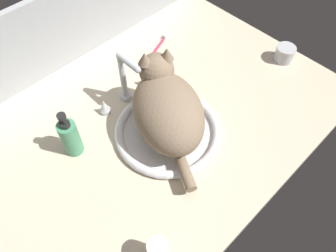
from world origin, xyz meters
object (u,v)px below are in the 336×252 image
(faucet, at_px, (125,83))
(cat, at_px, (166,106))
(metal_jar, at_px, (285,54))
(sink_basin, at_px, (168,131))
(pill_bottle, at_px, (158,252))
(soap_pump_bottle, at_px, (70,137))
(toothbrush, at_px, (157,48))

(faucet, relative_size, cat, 0.55)
(metal_jar, bearing_deg, faucet, 154.80)
(sink_basin, xyz_separation_m, pill_bottle, (-0.28, -0.25, 0.03))
(metal_jar, bearing_deg, sink_basin, 173.76)
(soap_pump_bottle, distance_m, toothbrush, 0.52)
(cat, distance_m, toothbrush, 0.40)
(sink_basin, bearing_deg, faucet, 90.00)
(soap_pump_bottle, bearing_deg, cat, -28.58)
(sink_basin, relative_size, cat, 0.88)
(soap_pump_bottle, bearing_deg, sink_basin, -32.40)
(sink_basin, xyz_separation_m, soap_pump_bottle, (-0.24, 0.16, 0.05))
(cat, height_order, pill_bottle, cat)
(metal_jar, bearing_deg, cat, 171.86)
(cat, height_order, toothbrush, cat)
(metal_jar, bearing_deg, soap_pump_bottle, 164.79)
(faucet, bearing_deg, sink_basin, -90.00)
(cat, distance_m, metal_jar, 0.55)
(soap_pump_bottle, xyz_separation_m, pill_bottle, (-0.04, -0.41, -0.02))
(sink_basin, distance_m, pill_bottle, 0.38)
(faucet, distance_m, soap_pump_bottle, 0.25)
(soap_pump_bottle, relative_size, metal_jar, 2.42)
(soap_pump_bottle, bearing_deg, faucet, 9.72)
(soap_pump_bottle, height_order, pill_bottle, soap_pump_bottle)
(cat, bearing_deg, faucet, 92.85)
(cat, relative_size, pill_bottle, 4.08)
(sink_basin, height_order, toothbrush, sink_basin)
(metal_jar, bearing_deg, pill_bottle, -166.93)
(sink_basin, bearing_deg, metal_jar, -6.24)
(metal_jar, xyz_separation_m, pill_bottle, (-0.83, -0.19, 0.01))
(metal_jar, relative_size, pill_bottle, 0.76)
(sink_basin, distance_m, cat, 0.10)
(faucet, distance_m, toothbrush, 0.29)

